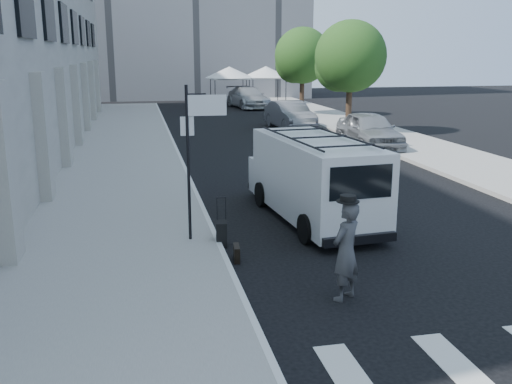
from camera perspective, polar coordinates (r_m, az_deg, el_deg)
name	(u,v)px	position (r m, az deg, el deg)	size (l,w,h in m)	color
ground	(346,291)	(10.94, 9.01, -9.71)	(120.00, 120.00, 0.00)	black
sidewalk_left	(125,152)	(25.70, -12.97, 3.91)	(4.50, 48.00, 0.15)	gray
sidewalk_right	(372,132)	(32.25, 11.49, 5.93)	(4.00, 56.00, 0.15)	gray
sign_pole	(198,130)	(12.72, -5.82, 6.15)	(1.03, 0.07, 3.50)	black
tree_near	(348,59)	(31.55, 9.15, 12.97)	(3.80, 3.83, 6.03)	black
tree_far	(300,58)	(40.09, 4.47, 13.24)	(3.80, 3.83, 6.03)	black
tent_left	(229,73)	(47.99, -2.68, 11.84)	(4.00, 4.00, 3.20)	black
tent_right	(266,72)	(49.09, 0.99, 11.90)	(4.00, 4.00, 3.20)	black
businessman	(346,251)	(10.26, 8.98, -5.88)	(0.66, 0.43, 1.81)	#3B3B3E
briefcase	(237,253)	(12.20, -1.96, -6.14)	(0.12, 0.44, 0.34)	black
suitcase	(222,233)	(13.11, -3.45, -4.15)	(0.30, 0.43, 1.11)	black
cargo_van	(313,178)	(15.07, 5.68, 1.45)	(2.40, 5.83, 2.16)	silver
parked_car_a	(369,130)	(26.91, 11.26, 6.08)	(1.99, 4.94, 1.68)	gray
parked_car_b	(290,115)	(33.20, 3.42, 7.66)	(1.70, 4.87, 1.60)	slate
parked_car_c	(248,97)	(46.19, -0.79, 9.44)	(2.31, 5.69, 1.65)	#A9ADB1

